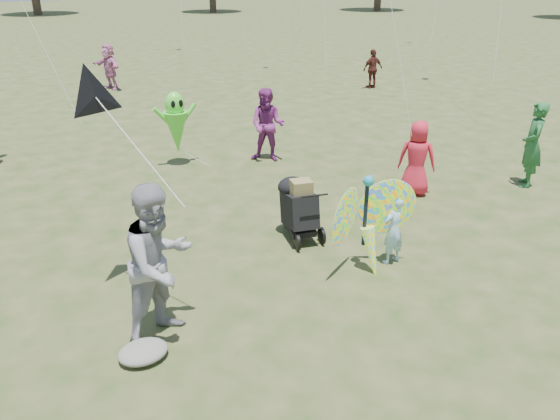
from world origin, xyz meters
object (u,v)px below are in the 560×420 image
object	(u,v)px
crowd_a	(417,158)
alien_kite	(176,125)
adult_man	(159,264)
crowd_j	(109,66)
crowd_f	(532,145)
butterfly_kite	(368,225)
crowd_e	(268,125)
crowd_h	(373,69)
child_girl	(394,230)
jogging_stroller	(298,205)

from	to	relation	value
crowd_a	alien_kite	size ratio (longest dim) A/B	0.88
adult_man	crowd_j	size ratio (longest dim) A/B	1.22
crowd_f	butterfly_kite	world-z (taller)	crowd_f
crowd_f	crowd_e	bearing A→B (deg)	-92.28
crowd_a	crowd_h	bearing A→B (deg)	-76.79
crowd_f	crowd_j	bearing A→B (deg)	-116.46
crowd_f	child_girl	bearing A→B (deg)	-32.23
child_girl	crowd_e	distance (m)	5.40
child_girl	crowd_f	bearing A→B (deg)	-171.45
crowd_e	crowd_j	size ratio (longest dim) A/B	1.04
adult_man	crowd_e	distance (m)	6.93
crowd_a	alien_kite	bearing A→B (deg)	-1.72
crowd_e	butterfly_kite	distance (m)	5.48
crowd_a	crowd_j	size ratio (longest dim) A/B	0.92
jogging_stroller	butterfly_kite	distance (m)	1.51
jogging_stroller	alien_kite	distance (m)	4.65
crowd_f	alien_kite	size ratio (longest dim) A/B	1.03
adult_man	crowd_a	world-z (taller)	adult_man
crowd_a	crowd_e	bearing A→B (deg)	-17.53
crowd_e	jogging_stroller	size ratio (longest dim) A/B	1.58
adult_man	crowd_h	bearing A→B (deg)	18.30
crowd_f	alien_kite	xyz separation A→B (m)	(-6.15, 4.75, 0.07)
child_girl	adult_man	world-z (taller)	adult_man
crowd_h	butterfly_kite	world-z (taller)	butterfly_kite
butterfly_kite	crowd_j	bearing A→B (deg)	91.60
child_girl	alien_kite	world-z (taller)	alien_kite
jogging_stroller	alien_kite	bearing A→B (deg)	109.29
crowd_f	alien_kite	bearing A→B (deg)	-85.41
crowd_j	jogging_stroller	size ratio (longest dim) A/B	1.52
alien_kite	butterfly_kite	bearing A→B (deg)	-80.87
adult_man	crowd_a	size ratio (longest dim) A/B	1.33
crowd_h	butterfly_kite	xyz separation A→B (m)	(-8.45, -11.13, 0.05)
adult_man	crowd_h	world-z (taller)	adult_man
butterfly_kite	child_girl	bearing A→B (deg)	0.95
crowd_f	butterfly_kite	distance (m)	5.34
crowd_h	crowd_j	size ratio (longest dim) A/B	0.87
adult_man	crowd_a	xyz separation A→B (m)	(5.94, 2.16, -0.26)
crowd_e	crowd_f	bearing A→B (deg)	-2.83
crowd_e	crowd_h	distance (m)	9.39
crowd_j	alien_kite	xyz separation A→B (m)	(-0.53, -9.67, 0.13)
crowd_h	jogging_stroller	bearing A→B (deg)	47.65
crowd_a	jogging_stroller	world-z (taller)	crowd_a
crowd_f	crowd_h	size ratio (longest dim) A/B	1.24
crowd_a	butterfly_kite	bearing A→B (deg)	82.41
crowd_a	jogging_stroller	xyz separation A→B (m)	(-3.10, -0.60, -0.16)
butterfly_kite	jogging_stroller	bearing A→B (deg)	104.33
child_girl	crowd_h	size ratio (longest dim) A/B	0.78
alien_kite	crowd_e	bearing A→B (deg)	-18.56
child_girl	crowd_h	world-z (taller)	crowd_h
crowd_f	crowd_j	size ratio (longest dim) A/B	1.07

